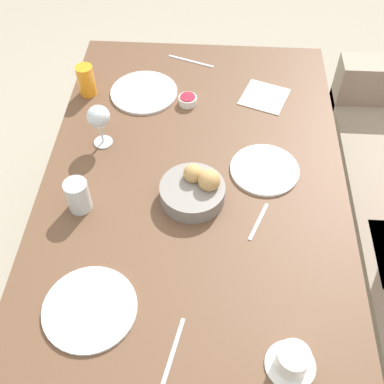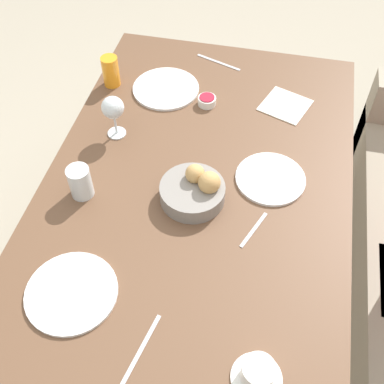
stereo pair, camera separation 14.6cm
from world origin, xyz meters
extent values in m
plane|color=#A89E89|center=(0.00, 0.00, 0.00)|extent=(10.00, 10.00, 0.00)
cube|color=brown|center=(0.00, 0.00, 0.73)|extent=(1.51, 0.97, 0.03)
cube|color=brown|center=(-0.70, -0.43, 0.36)|extent=(0.06, 0.06, 0.71)
cube|color=brown|center=(-0.70, 0.43, 0.36)|extent=(0.06, 0.06, 0.71)
cylinder|color=gray|center=(0.07, 0.00, 0.77)|extent=(0.20, 0.20, 0.05)
sphere|color=tan|center=(0.06, 0.05, 0.82)|extent=(0.07, 0.07, 0.07)
sphere|color=tan|center=(0.04, 0.00, 0.82)|extent=(0.06, 0.06, 0.06)
cylinder|color=white|center=(-0.42, -0.21, 0.75)|extent=(0.25, 0.25, 0.01)
cylinder|color=white|center=(0.46, -0.24, 0.75)|extent=(0.25, 0.25, 0.01)
cylinder|color=white|center=(-0.06, 0.23, 0.75)|extent=(0.22, 0.22, 0.01)
cylinder|color=orange|center=(-0.41, -0.42, 0.81)|extent=(0.06, 0.06, 0.12)
cylinder|color=silver|center=(0.13, -0.34, 0.80)|extent=(0.07, 0.07, 0.11)
cylinder|color=silver|center=(-0.15, -0.32, 0.75)|extent=(0.06, 0.06, 0.00)
cylinder|color=silver|center=(-0.15, -0.32, 0.79)|extent=(0.01, 0.01, 0.07)
sphere|color=silver|center=(-0.15, -0.32, 0.86)|extent=(0.08, 0.08, 0.08)
cylinder|color=white|center=(0.58, 0.27, 0.75)|extent=(0.12, 0.12, 0.01)
cylinder|color=white|center=(0.58, 0.27, 0.78)|extent=(0.08, 0.08, 0.06)
cylinder|color=white|center=(-0.37, -0.04, 0.76)|extent=(0.07, 0.07, 0.03)
cylinder|color=#A3192D|center=(-0.37, -0.04, 0.78)|extent=(0.05, 0.05, 0.00)
cube|color=#B7B7BC|center=(-0.63, -0.05, 0.75)|extent=(0.08, 0.19, 0.00)
cube|color=#B7B7BC|center=(0.57, -0.02, 0.75)|extent=(0.19, 0.05, 0.00)
cube|color=#B7B7BC|center=(0.15, 0.20, 0.75)|extent=(0.14, 0.07, 0.00)
cube|color=silver|center=(-0.43, 0.24, 0.75)|extent=(0.20, 0.20, 0.00)
camera|label=1|loc=(1.00, 0.06, 1.91)|focal=45.00mm
camera|label=2|loc=(0.98, 0.20, 1.91)|focal=45.00mm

